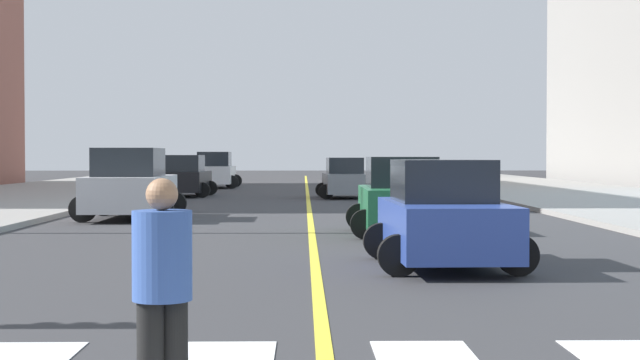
{
  "coord_description": "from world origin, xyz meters",
  "views": [
    {
      "loc": [
        -0.19,
        -3.13,
        1.8
      ],
      "look_at": [
        0.29,
        24.33,
        1.09
      ],
      "focal_mm": 53.5,
      "sensor_mm": 36.0,
      "label": 1
    }
  ],
  "objects_px": {
    "car_gray_fourth": "(345,179)",
    "car_black_sixth": "(185,177)",
    "car_white_nearest": "(215,171)",
    "pedestrian_crossing": "(162,287)",
    "car_green_second": "(402,198)",
    "car_silver_fifth": "(130,186)",
    "car_blue_third": "(444,217)"
  },
  "relations": [
    {
      "from": "car_white_nearest",
      "to": "car_silver_fifth",
      "type": "bearing_deg",
      "value": -89.76
    },
    {
      "from": "car_gray_fourth",
      "to": "car_black_sixth",
      "type": "distance_m",
      "value": 7.12
    },
    {
      "from": "car_blue_third",
      "to": "car_silver_fifth",
      "type": "bearing_deg",
      "value": -59.76
    },
    {
      "from": "car_green_second",
      "to": "car_silver_fifth",
      "type": "relative_size",
      "value": 0.88
    },
    {
      "from": "car_white_nearest",
      "to": "car_gray_fourth",
      "type": "distance_m",
      "value": 14.23
    },
    {
      "from": "car_gray_fourth",
      "to": "pedestrian_crossing",
      "type": "distance_m",
      "value": 33.82
    },
    {
      "from": "pedestrian_crossing",
      "to": "car_white_nearest",
      "type": "bearing_deg",
      "value": -112.5
    },
    {
      "from": "car_blue_third",
      "to": "car_green_second",
      "type": "bearing_deg",
      "value": -91.22
    },
    {
      "from": "car_black_sixth",
      "to": "pedestrian_crossing",
      "type": "bearing_deg",
      "value": -81.37
    },
    {
      "from": "car_blue_third",
      "to": "car_gray_fourth",
      "type": "relative_size",
      "value": 1.01
    },
    {
      "from": "car_gray_fourth",
      "to": "car_green_second",
      "type": "bearing_deg",
      "value": 89.09
    },
    {
      "from": "car_silver_fifth",
      "to": "pedestrian_crossing",
      "type": "relative_size",
      "value": 2.73
    },
    {
      "from": "car_white_nearest",
      "to": "car_silver_fifth",
      "type": "height_order",
      "value": "car_silver_fifth"
    },
    {
      "from": "car_white_nearest",
      "to": "car_gray_fourth",
      "type": "xyz_separation_m",
      "value": [
        6.66,
        -12.58,
        -0.13
      ]
    },
    {
      "from": "car_black_sixth",
      "to": "pedestrian_crossing",
      "type": "height_order",
      "value": "car_black_sixth"
    },
    {
      "from": "car_silver_fifth",
      "to": "pedestrian_crossing",
      "type": "distance_m",
      "value": 20.85
    },
    {
      "from": "car_white_nearest",
      "to": "car_blue_third",
      "type": "distance_m",
      "value": 38.09
    },
    {
      "from": "car_silver_fifth",
      "to": "car_black_sixth",
      "type": "distance_m",
      "value": 14.77
    },
    {
      "from": "car_white_nearest",
      "to": "car_blue_third",
      "type": "xyz_separation_m",
      "value": [
        7.18,
        -37.4,
        -0.12
      ]
    },
    {
      "from": "car_white_nearest",
      "to": "pedestrian_crossing",
      "type": "xyz_separation_m",
      "value": [
        3.94,
        -46.29,
        -0.02
      ]
    },
    {
      "from": "car_green_second",
      "to": "pedestrian_crossing",
      "type": "relative_size",
      "value": 2.41
    },
    {
      "from": "car_blue_third",
      "to": "car_black_sixth",
      "type": "height_order",
      "value": "car_black_sixth"
    },
    {
      "from": "car_blue_third",
      "to": "car_gray_fourth",
      "type": "height_order",
      "value": "car_blue_third"
    },
    {
      "from": "car_black_sixth",
      "to": "car_gray_fourth",
      "type": "bearing_deg",
      "value": -10.59
    },
    {
      "from": "car_green_second",
      "to": "car_black_sixth",
      "type": "height_order",
      "value": "car_black_sixth"
    },
    {
      "from": "car_white_nearest",
      "to": "car_black_sixth",
      "type": "xyz_separation_m",
      "value": [
        -0.29,
        -11.05,
        -0.08
      ]
    },
    {
      "from": "car_green_second",
      "to": "car_gray_fourth",
      "type": "bearing_deg",
      "value": -88.12
    },
    {
      "from": "car_green_second",
      "to": "car_black_sixth",
      "type": "relative_size",
      "value": 0.96
    },
    {
      "from": "car_silver_fifth",
      "to": "car_white_nearest",
      "type": "bearing_deg",
      "value": 90.05
    },
    {
      "from": "car_green_second",
      "to": "car_black_sixth",
      "type": "xyz_separation_m",
      "value": [
        -7.44,
        20.02,
        0.02
      ]
    },
    {
      "from": "car_white_nearest",
      "to": "pedestrian_crossing",
      "type": "relative_size",
      "value": 2.71
    },
    {
      "from": "car_green_second",
      "to": "pedestrian_crossing",
      "type": "height_order",
      "value": "car_green_second"
    }
  ]
}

